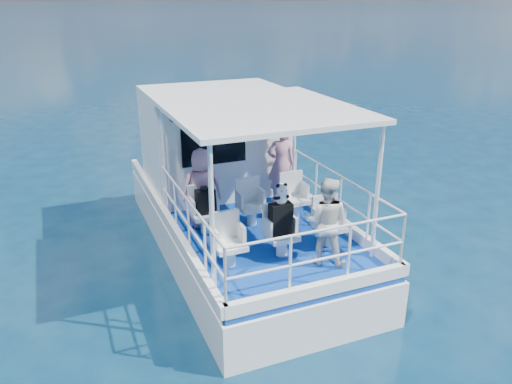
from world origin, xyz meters
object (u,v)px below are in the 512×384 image
passenger_port_fwd (202,188)px  passenger_stbd_aft (326,221)px  panda (282,194)px  backpack_center (281,219)px

passenger_port_fwd → passenger_stbd_aft: size_ratio=1.03×
passenger_stbd_aft → panda: bearing=-5.0°
passenger_port_fwd → backpack_center: (0.82, -1.59, -0.09)m
passenger_port_fwd → panda: 1.83m
passenger_stbd_aft → backpack_center: size_ratio=2.67×
backpack_center → panda: panda is taller
passenger_port_fwd → backpack_center: size_ratio=2.75×
passenger_stbd_aft → panda: passenger_stbd_aft is taller
passenger_stbd_aft → backpack_center: passenger_stbd_aft is taller
passenger_stbd_aft → backpack_center: bearing=-5.0°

